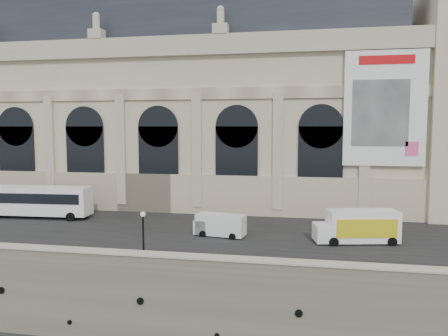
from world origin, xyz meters
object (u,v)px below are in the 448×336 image
(bus_left, at_px, (37,200))
(van_c, at_px, (218,225))
(lamp_right, at_px, (143,237))
(box_truck, at_px, (358,227))

(bus_left, bearing_deg, van_c, -11.28)
(van_c, distance_m, lamp_right, 10.37)
(bus_left, xyz_separation_m, lamp_right, (18.86, -14.04, -0.08))
(van_c, bearing_deg, bus_left, 168.72)
(bus_left, distance_m, box_truck, 36.84)
(box_truck, bearing_deg, van_c, 179.58)
(van_c, xyz_separation_m, lamp_right, (-4.21, -9.44, 0.92))
(van_c, height_order, box_truck, box_truck)
(van_c, distance_m, box_truck, 13.48)
(bus_left, bearing_deg, lamp_right, -36.66)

